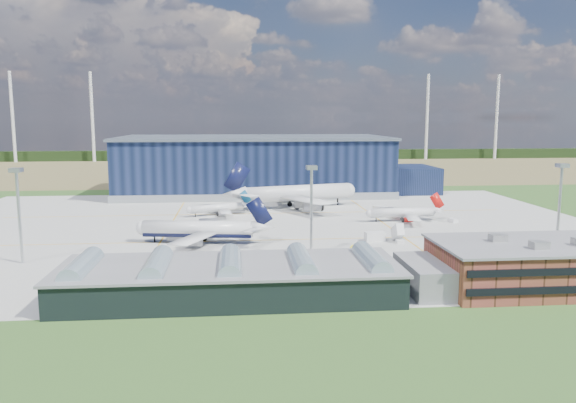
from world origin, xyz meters
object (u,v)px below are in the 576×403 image
object	(u,v)px
hangar	(260,167)
gse_van_b	(380,209)
airliner_regional	(217,204)
airstair	(398,235)
airliner_red	(402,208)
gse_van_c	(375,237)
ops_building	(548,265)
car_a	(538,242)
light_mast_west	(18,200)
gse_cart_a	(453,221)
airliner_navy	(198,221)
gse_van_a	(177,238)
car_b	(202,277)
airliner_widebody	(298,185)
gse_tug_b	(355,249)
gse_tug_c	(413,211)
light_mast_east	(560,193)
light_mast_center	(311,196)

from	to	relation	value
hangar	gse_van_b	size ratio (longest dim) A/B	26.98
airliner_regional	airstair	bearing A→B (deg)	116.01
hangar	airliner_red	world-z (taller)	hangar
airstair	gse_van_c	bearing A→B (deg)	168.49
ops_building	car_a	world-z (taller)	ops_building
light_mast_west	gse_cart_a	world-z (taller)	light_mast_west
hangar	gse_cart_a	xyz separation A→B (m)	(60.57, -83.30, -10.93)
hangar	airliner_navy	xyz separation A→B (m)	(-22.17, -106.80, -5.20)
gse_van_a	car_a	bearing A→B (deg)	-72.30
car_b	airliner_red	bearing A→B (deg)	-48.93
airliner_widebody	gse_cart_a	bearing A→B (deg)	-52.11
airliner_widebody	airstair	distance (m)	66.25
gse_cart_a	airliner_navy	bearing A→B (deg)	178.70
airliner_navy	gse_van_b	xyz separation A→B (m)	(63.53, 44.95, -5.19)
gse_tug_b	gse_van_c	distance (m)	14.31
gse_tug_b	gse_tug_c	xyz separation A→B (m)	(34.07, 57.66, -0.07)
hangar	gse_tug_c	world-z (taller)	hangar
gse_tug_b	gse_cart_a	size ratio (longest dim) A/B	1.03
airliner_widebody	car_b	size ratio (longest dim) A/B	17.35
gse_tug_b	car_b	xyz separation A→B (m)	(-38.31, -22.32, -0.18)
gse_van_a	airstair	world-z (taller)	airstair
light_mast_east	gse_van_a	distance (m)	103.43
hangar	gse_tug_b	distance (m)	122.52
hangar	gse_tug_c	xyz separation A→B (m)	(53.46, -62.83, -10.99)
hangar	light_mast_east	distance (m)	144.23
car_b	ops_building	bearing A→B (deg)	-103.66
ops_building	gse_tug_b	size ratio (longest dim) A/B	14.22
hangar	gse_tug_b	bearing A→B (deg)	-80.86
airliner_regional	car_a	world-z (taller)	airliner_regional
light_mast_center	gse_tug_b	distance (m)	19.60
light_mast_center	airliner_navy	bearing A→B (deg)	148.49
light_mast_center	airliner_navy	world-z (taller)	light_mast_center
gse_tug_b	car_b	bearing A→B (deg)	-124.45
light_mast_east	airliner_widebody	size ratio (longest dim) A/B	0.42
light_mast_east	airliner_red	distance (m)	54.45
gse_cart_a	gse_van_b	distance (m)	28.80
gse_cart_a	light_mast_west	bearing A→B (deg)	-178.56
gse_van_a	car_b	size ratio (longest dim) A/B	1.73
car_a	car_b	distance (m)	94.05
light_mast_west	gse_van_c	world-z (taller)	light_mast_west
car_a	airstair	bearing A→B (deg)	85.86
airliner_red	airstair	distance (m)	32.27
light_mast_center	gse_tug_b	bearing A→B (deg)	19.50
gse_van_b	gse_tug_c	bearing A→B (deg)	-42.01
light_mast_west	light_mast_center	world-z (taller)	same
airliner_red	gse_tug_c	size ratio (longest dim) A/B	9.96
airliner_widebody	car_a	distance (m)	91.58
ops_building	light_mast_east	xyz separation A→B (m)	(19.99, 30.00, 10.64)
light_mast_west	gse_tug_c	size ratio (longest dim) A/B	8.03
light_mast_center	gse_tug_b	world-z (taller)	light_mast_center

